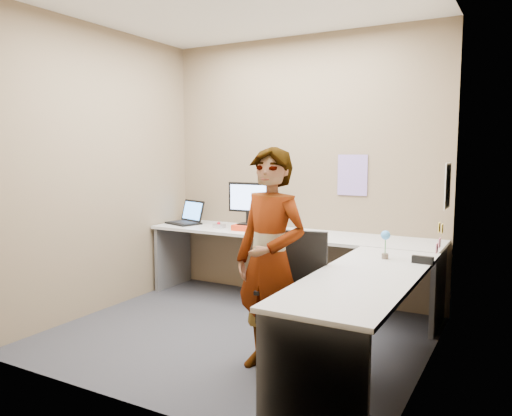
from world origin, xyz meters
The scene contains 21 objects.
ground centered at (0.00, 0.00, 0.00)m, with size 3.00×3.00×0.00m, color #252529.
wall_back centered at (0.00, 1.30, 1.35)m, with size 3.00×3.00×0.00m, color #746348.
wall_right centered at (1.50, 0.00, 1.35)m, with size 2.70×2.70×0.00m, color #746348.
wall_left centered at (-1.50, 0.00, 1.35)m, with size 2.70×2.70×0.00m, color #746348.
ceiling centered at (0.00, 0.00, 2.70)m, with size 3.00×3.00×0.00m, color white.
desk centered at (0.44, 0.39, 0.59)m, with size 2.98×2.58×0.73m.
paper_ream centered at (-0.41, 0.90, 0.76)m, with size 0.28×0.21×0.06m, color red.
monitor centered at (-0.41, 0.92, 1.04)m, with size 0.45×0.14×0.43m.
laptop centered at (-1.24, 0.99, 0.80)m, with size 0.43×0.39×0.26m.
trackball_mouse centered at (-0.75, 0.88, 0.76)m, with size 0.12×0.08×0.07m.
origami centered at (-0.08, 0.87, 0.76)m, with size 0.10×0.10×0.06m, color white.
stapler centered at (1.44, 0.19, 0.76)m, with size 0.15×0.04×0.06m, color black.
flower centered at (1.16, 0.23, 0.87)m, with size 0.07×0.07×0.22m.
calendar_purple centered at (0.55, 1.29, 1.30)m, with size 0.30×0.01×0.40m, color #846BB7.
calendar_white centered at (1.49, 0.90, 1.25)m, with size 0.01×0.28×0.38m, color white.
sticky_note_a centered at (1.49, 0.55, 0.95)m, with size 0.01×0.07×0.07m, color #F2E059.
sticky_note_b centered at (1.49, 0.60, 0.82)m, with size 0.01×0.07×0.07m, color pink.
sticky_note_c centered at (1.49, 0.48, 0.80)m, with size 0.01×0.07×0.07m, color pink.
sticky_note_d centered at (1.49, 0.70, 0.92)m, with size 0.01×0.07×0.07m, color #F2E059.
office_chair centered at (0.69, -0.35, 0.39)m, with size 0.53×0.51×0.95m.
person centered at (0.55, -0.47, 0.78)m, with size 0.57×0.37×1.56m, color #999399.
Camera 1 is at (2.09, -3.46, 1.54)m, focal length 35.00 mm.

